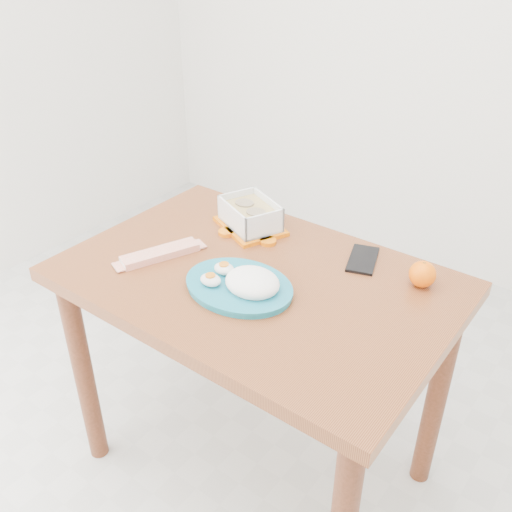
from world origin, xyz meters
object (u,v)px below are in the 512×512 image
Objects in this scene: rice_plate at (243,283)px; food_container at (250,215)px; orange_fruit at (422,274)px; smartphone at (363,259)px; dining_table at (256,311)px.

food_container is at bearing 123.74° from rice_plate.
rice_plate is at bearing -139.62° from orange_fruit.
food_container is at bearing 166.95° from smartphone.
food_container is (-0.17, 0.20, 0.16)m from dining_table.
dining_table is 0.46m from orange_fruit.
dining_table is 3.52× the size of rice_plate.
orange_fruit is at bearing 30.60° from dining_table.
rice_plate reaches higher than orange_fruit.
food_container is at bearing 130.73° from dining_table.
smartphone is at bearing 174.16° from orange_fruit.
food_container is 0.54m from orange_fruit.
rice_plate is 2.01× the size of smartphone.
smartphone is (0.36, 0.04, -0.04)m from food_container.
food_container is 0.34m from rice_plate.
rice_plate reaches higher than dining_table.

